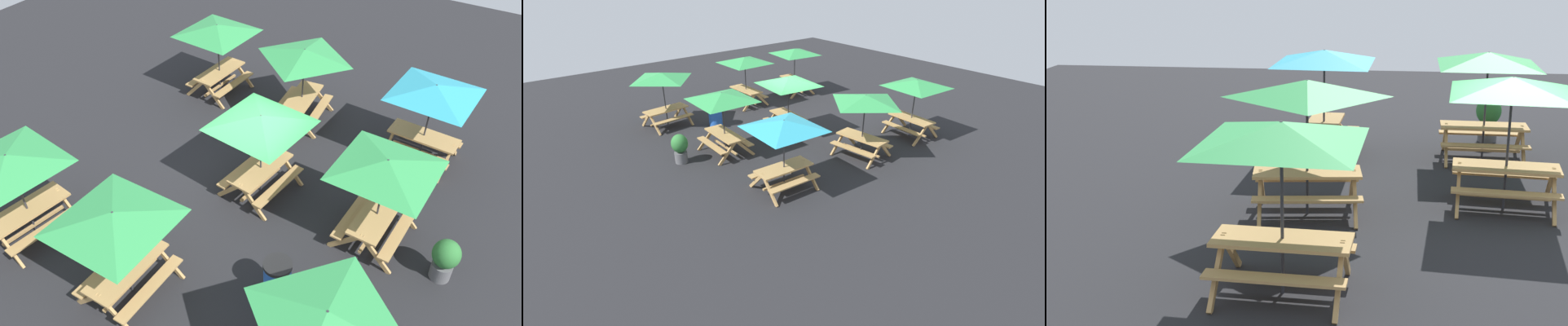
% 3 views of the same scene
% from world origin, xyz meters
% --- Properties ---
extents(ground_plane, '(29.94, 29.94, 0.00)m').
position_xyz_m(ground_plane, '(0.00, 0.00, 0.00)').
color(ground_plane, '#232326').
rests_on(ground_plane, ground).
extents(picnic_table_0, '(2.81, 2.81, 2.34)m').
position_xyz_m(picnic_table_0, '(-0.13, 0.32, 1.99)').
color(picnic_table_0, tan).
rests_on(picnic_table_0, ground).
extents(picnic_table_1, '(2.22, 2.22, 2.34)m').
position_xyz_m(picnic_table_1, '(-3.48, -0.34, 1.99)').
color(picnic_table_1, tan).
rests_on(picnic_table_1, ground).
extents(picnic_table_2, '(2.82, 2.82, 2.34)m').
position_xyz_m(picnic_table_2, '(-3.53, 3.30, 1.99)').
color(picnic_table_2, tan).
rests_on(picnic_table_2, ground).
extents(picnic_table_3, '(2.83, 2.83, 2.34)m').
position_xyz_m(picnic_table_3, '(-0.16, 3.34, 1.99)').
color(picnic_table_3, tan).
rests_on(picnic_table_3, ground).
extents(picnic_table_5, '(2.82, 2.82, 2.34)m').
position_xyz_m(picnic_table_5, '(-3.47, -3.29, 1.99)').
color(picnic_table_5, tan).
rests_on(picnic_table_5, ground).
extents(potted_plant_0, '(0.58, 0.58, 1.06)m').
position_xyz_m(potted_plant_0, '(0.15, 4.98, 0.59)').
color(potted_plant_0, '#59595B').
rests_on(potted_plant_0, ground).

